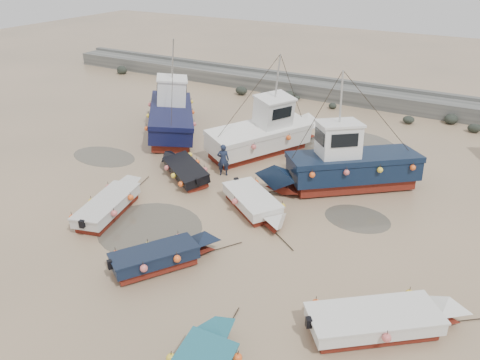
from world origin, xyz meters
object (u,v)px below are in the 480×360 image
at_px(person, 223,175).
at_px(dinghy_4, 185,167).
at_px(dinghy_1, 164,254).
at_px(cabin_boat_2, 343,165).
at_px(dinghy_0, 111,202).
at_px(dinghy_3, 385,319).
at_px(dinghy_5, 255,203).
at_px(cabin_boat_0, 169,112).
at_px(cabin_boat_1, 266,131).

bearing_deg(person, dinghy_4, 5.28).
bearing_deg(dinghy_1, cabin_boat_2, 102.06).
distance_m(dinghy_0, person, 6.72).
xyz_separation_m(dinghy_3, person, (-11.01, 7.58, -0.53)).
xyz_separation_m(dinghy_5, cabin_boat_0, (-10.60, 7.08, 0.76)).
height_order(dinghy_4, cabin_boat_0, cabin_boat_0).
relative_size(dinghy_0, dinghy_5, 1.21).
distance_m(dinghy_0, dinghy_5, 6.99).
xyz_separation_m(dinghy_0, cabin_boat_2, (8.87, 7.99, 0.80)).
bearing_deg(dinghy_4, cabin_boat_0, 76.95).
bearing_deg(person, cabin_boat_2, 166.57).
relative_size(cabin_boat_1, cabin_boat_2, 1.09).
height_order(cabin_boat_0, cabin_boat_2, same).
height_order(dinghy_3, cabin_boat_2, cabin_boat_2).
height_order(dinghy_0, dinghy_3, same).
bearing_deg(person, dinghy_0, 38.12).
bearing_deg(dinghy_5, dinghy_0, -26.12).
distance_m(dinghy_3, dinghy_4, 14.28).
height_order(cabin_boat_2, person, cabin_boat_2).
bearing_deg(dinghy_1, cabin_boat_0, 159.85).
distance_m(dinghy_0, cabin_boat_2, 11.96).
distance_m(dinghy_4, cabin_boat_2, 8.66).
distance_m(dinghy_4, dinghy_5, 5.55).
bearing_deg(dinghy_3, dinghy_0, -134.10).
distance_m(dinghy_1, person, 8.73).
bearing_deg(dinghy_3, dinghy_4, -154.68).
relative_size(dinghy_5, cabin_boat_0, 0.54).
xyz_separation_m(dinghy_0, dinghy_1, (4.93, -2.20, 0.01)).
relative_size(dinghy_1, dinghy_4, 0.97).
bearing_deg(cabin_boat_2, dinghy_1, 119.74).
distance_m(dinghy_5, cabin_boat_0, 12.77).
bearing_deg(cabin_boat_2, dinghy_0, 92.91).
relative_size(dinghy_0, cabin_boat_0, 0.65).
xyz_separation_m(dinghy_0, dinghy_4, (0.79, 4.96, 0.01)).
xyz_separation_m(dinghy_3, cabin_boat_1, (-10.48, 11.79, 0.82)).
bearing_deg(person, cabin_boat_0, -60.57).
distance_m(dinghy_4, person, 2.23).
relative_size(cabin_boat_0, cabin_boat_2, 1.13).
xyz_separation_m(dinghy_3, dinghy_5, (-7.46, 4.78, 0.02)).
relative_size(dinghy_4, cabin_boat_0, 0.55).
bearing_deg(person, cabin_boat_1, -126.46).
bearing_deg(person, dinghy_1, 76.35).
bearing_deg(dinghy_4, cabin_boat_2, -36.34).
height_order(dinghy_3, cabin_boat_0, cabin_boat_0).
height_order(cabin_boat_1, person, cabin_boat_1).
bearing_deg(cabin_boat_1, dinghy_3, -22.03).
height_order(dinghy_1, cabin_boat_1, cabin_boat_1).
xyz_separation_m(dinghy_1, dinghy_3, (8.65, 0.80, -0.02)).
bearing_deg(cabin_boat_2, person, 66.83).
xyz_separation_m(cabin_boat_2, person, (-6.30, -1.80, -1.34)).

